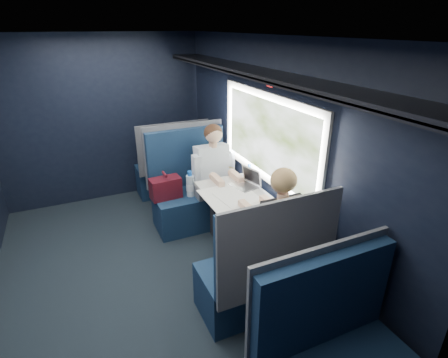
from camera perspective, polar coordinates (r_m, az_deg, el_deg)
name	(u,v)px	position (r m, az deg, el deg)	size (l,w,h in m)	color
ground	(144,279)	(3.81, -12.89, -15.56)	(2.80, 4.20, 0.01)	black
room_shell	(131,140)	(3.11, -14.96, 6.18)	(3.00, 4.40, 2.40)	black
table	(235,202)	(3.71, 1.87, -3.71)	(0.62, 1.00, 0.74)	#54565E
seat_bay_near	(191,192)	(4.47, -5.42, -2.19)	(1.07, 0.62, 1.26)	#0C1D37
seat_bay_far	(261,274)	(3.13, 5.99, -15.21)	(1.04, 0.62, 1.26)	#0C1D37
seat_row_front	(172,168)	(5.29, -8.55, 1.75)	(1.04, 0.51, 1.16)	#0C1D37
man	(215,172)	(4.29, -1.42, 1.07)	(0.53, 0.56, 1.32)	black
woman	(277,227)	(3.18, 8.67, -7.79)	(0.53, 0.56, 1.32)	black
papers	(235,201)	(3.56, 1.74, -3.56)	(0.54, 0.78, 0.01)	white
laptop	(247,181)	(3.86, 3.83, -0.35)	(0.28, 0.33, 0.21)	silver
bottle_small	(249,174)	(3.97, 4.12, 0.87)	(0.06, 0.06, 0.21)	silver
cup	(247,176)	(4.02, 3.73, 0.44)	(0.07, 0.07, 0.09)	white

